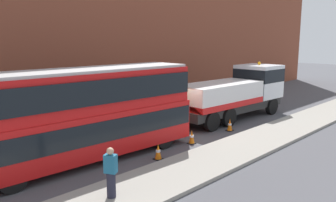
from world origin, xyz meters
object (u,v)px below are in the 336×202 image
pedestrian_onlooker (111,173)px  traffic_cone_near_bus (158,152)px  recovery_tow_truck (236,92)px  double_decker_bus (80,112)px  traffic_cone_near_truck (230,125)px  traffic_cone_midway (192,137)px

pedestrian_onlooker → traffic_cone_near_bus: size_ratio=2.38×
recovery_tow_truck → pedestrian_onlooker: 13.76m
double_decker_bus → traffic_cone_near_truck: bearing=-8.5°
traffic_cone_near_bus → traffic_cone_near_truck: size_ratio=1.00×
double_decker_bus → traffic_cone_midway: double_decker_bus is taller
double_decker_bus → recovery_tow_truck: bearing=2.3°
pedestrian_onlooker → traffic_cone_near_bus: pedestrian_onlooker is taller
traffic_cone_midway → traffic_cone_near_truck: size_ratio=1.00×
recovery_tow_truck → traffic_cone_near_truck: bearing=-148.8°
traffic_cone_midway → traffic_cone_near_bus: bearing=-171.0°
recovery_tow_truck → traffic_cone_midway: 6.85m
recovery_tow_truck → double_decker_bus: size_ratio=0.92×
recovery_tow_truck → traffic_cone_near_bus: (-9.30, -2.14, -1.42)m
traffic_cone_near_bus → traffic_cone_midway: (2.82, 0.45, 0.00)m
traffic_cone_near_truck → traffic_cone_near_bus: bearing=-175.7°
recovery_tow_truck → traffic_cone_near_bus: recovery_tow_truck is taller
recovery_tow_truck → pedestrian_onlooker: recovery_tow_truck is taller
pedestrian_onlooker → traffic_cone_near_bus: 4.30m
double_decker_bus → traffic_cone_near_truck: (8.80, -1.70, -1.89)m
double_decker_bus → traffic_cone_near_bus: 3.84m
recovery_tow_truck → traffic_cone_near_bus: bearing=-164.6°
traffic_cone_near_bus → traffic_cone_midway: size_ratio=1.00×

